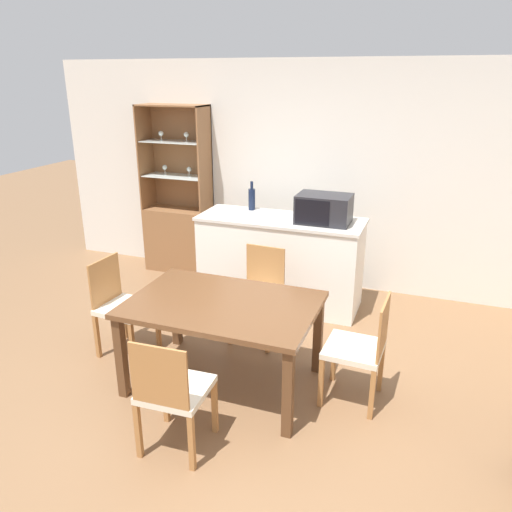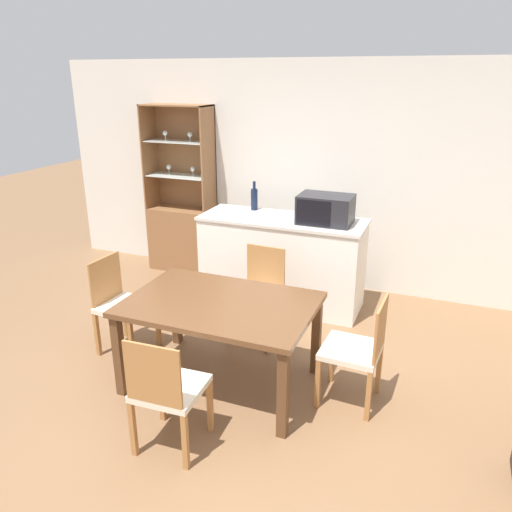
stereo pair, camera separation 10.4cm
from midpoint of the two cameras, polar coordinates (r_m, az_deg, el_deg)
The scene contains 11 objects.
ground_plane at distance 3.97m, azimuth -2.08°, elevation -16.87°, with size 18.00×18.00×0.00m, color brown.
wall_back at distance 5.78m, azimuth 8.40°, elevation 8.84°, with size 6.80×0.06×2.55m.
kitchen_counter at distance 5.38m, azimuth 3.51°, elevation -0.62°, with size 1.74×0.64×0.97m.
display_cabinet at distance 6.39m, azimuth -7.92°, elevation 3.49°, with size 0.82×0.37×2.05m.
dining_table at distance 3.92m, azimuth -3.33°, elevation -6.40°, with size 1.45×0.98×0.72m.
dining_chair_side_right_far at distance 3.87m, azimuth 12.23°, elevation -10.45°, with size 0.44×0.44×0.87m.
dining_chair_side_left_far at distance 4.61m, azimuth -14.47°, elevation -5.37°, with size 0.45×0.45×0.87m.
dining_chair_head_near at distance 3.40m, azimuth -9.21°, elevation -14.93°, with size 0.44×0.44×0.87m.
dining_chair_head_far at distance 4.68m, azimuth 0.96°, elevation -4.33°, with size 0.44×0.44×0.87m.
microwave at distance 5.06m, azimuth 8.52°, elevation 5.31°, with size 0.53×0.37×0.29m.
wine_bottle at distance 5.52m, azimuth 0.34°, elevation 6.58°, with size 0.07×0.07×0.32m.
Camera 2 is at (1.35, -2.87, 2.39)m, focal length 35.00 mm.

